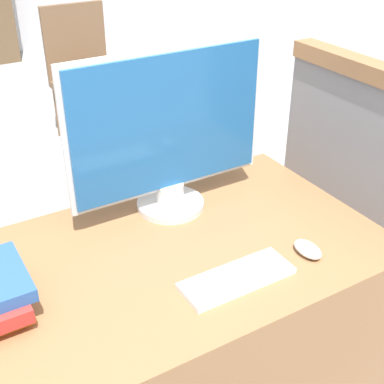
% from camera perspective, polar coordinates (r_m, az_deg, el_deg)
% --- Properties ---
extents(desk, '(1.23, 0.73, 0.75)m').
position_cam_1_polar(desk, '(1.74, -2.58, -16.49)').
color(desk, '#8C603D').
rests_on(desk, ground_plane).
extents(carrel_divider, '(0.07, 0.60, 1.20)m').
position_cam_1_polar(carrel_divider, '(1.86, 15.92, -4.65)').
color(carrel_divider, slate).
rests_on(carrel_divider, ground_plane).
extents(monitor, '(0.63, 0.21, 0.50)m').
position_cam_1_polar(monitor, '(1.57, -2.53, 6.36)').
color(monitor, silver).
rests_on(monitor, desk).
extents(keyboard, '(0.30, 0.11, 0.02)m').
position_cam_1_polar(keyboard, '(1.39, 4.83, -9.15)').
color(keyboard, white).
rests_on(keyboard, desk).
extents(mouse, '(0.06, 0.09, 0.03)m').
position_cam_1_polar(mouse, '(1.51, 12.25, -5.99)').
color(mouse, white).
rests_on(mouse, desk).
extents(far_chair, '(0.44, 0.44, 0.92)m').
position_cam_1_polar(far_chair, '(3.90, -11.52, 12.67)').
color(far_chair, brown).
rests_on(far_chair, ground_plane).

